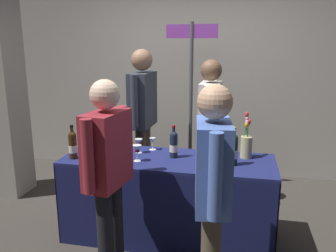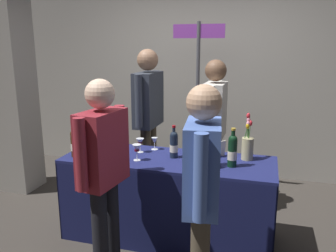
{
  "view_description": "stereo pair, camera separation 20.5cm",
  "coord_description": "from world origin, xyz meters",
  "px_view_note": "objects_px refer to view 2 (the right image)",
  "views": [
    {
      "loc": [
        0.61,
        -2.9,
        1.79
      ],
      "look_at": [
        0.0,
        0.0,
        1.08
      ],
      "focal_mm": 37.07,
      "sensor_mm": 36.0,
      "label": 1
    },
    {
      "loc": [
        0.81,
        -2.85,
        1.79
      ],
      "look_at": [
        0.0,
        0.0,
        1.08
      ],
      "focal_mm": 37.07,
      "sensor_mm": 36.0,
      "label": 2
    }
  ],
  "objects_px": {
    "wine_glass_mid": "(137,149)",
    "wine_glass_near_vendor": "(154,141)",
    "concrete_pillar": "(9,51)",
    "wine_glass_near_taster": "(140,142)",
    "tasting_table": "(168,184)",
    "taster_foreground_right": "(103,165)",
    "booth_signpost": "(198,89)",
    "display_bottle_0": "(174,144)",
    "vendor_presenter": "(148,109)",
    "flower_vase": "(248,146)",
    "featured_wine_bottle": "(75,143)"
  },
  "relations": [
    {
      "from": "display_bottle_0",
      "to": "booth_signpost",
      "type": "relative_size",
      "value": 0.15
    },
    {
      "from": "wine_glass_mid",
      "to": "wine_glass_near_taster",
      "type": "xyz_separation_m",
      "value": [
        -0.05,
        0.23,
        -0.01
      ]
    },
    {
      "from": "featured_wine_bottle",
      "to": "taster_foreground_right",
      "type": "height_order",
      "value": "taster_foreground_right"
    },
    {
      "from": "concrete_pillar",
      "to": "wine_glass_near_vendor",
      "type": "bearing_deg",
      "value": -11.58
    },
    {
      "from": "flower_vase",
      "to": "wine_glass_near_taster",
      "type": "bearing_deg",
      "value": -176.15
    },
    {
      "from": "concrete_pillar",
      "to": "display_bottle_0",
      "type": "relative_size",
      "value": 11.38
    },
    {
      "from": "concrete_pillar",
      "to": "flower_vase",
      "type": "height_order",
      "value": "concrete_pillar"
    },
    {
      "from": "wine_glass_near_taster",
      "to": "booth_signpost",
      "type": "height_order",
      "value": "booth_signpost"
    },
    {
      "from": "taster_foreground_right",
      "to": "wine_glass_mid",
      "type": "bearing_deg",
      "value": 2.37
    },
    {
      "from": "flower_vase",
      "to": "vendor_presenter",
      "type": "distance_m",
      "value": 1.33
    },
    {
      "from": "featured_wine_bottle",
      "to": "booth_signpost",
      "type": "xyz_separation_m",
      "value": [
        0.87,
        1.32,
        0.36
      ]
    },
    {
      "from": "wine_glass_near_vendor",
      "to": "wine_glass_mid",
      "type": "relative_size",
      "value": 0.82
    },
    {
      "from": "display_bottle_0",
      "to": "wine_glass_mid",
      "type": "distance_m",
      "value": 0.34
    },
    {
      "from": "flower_vase",
      "to": "taster_foreground_right",
      "type": "height_order",
      "value": "taster_foreground_right"
    },
    {
      "from": "wine_glass_mid",
      "to": "wine_glass_near_taster",
      "type": "height_order",
      "value": "wine_glass_mid"
    },
    {
      "from": "wine_glass_mid",
      "to": "booth_signpost",
      "type": "bearing_deg",
      "value": 77.41
    },
    {
      "from": "concrete_pillar",
      "to": "wine_glass_near_taster",
      "type": "height_order",
      "value": "concrete_pillar"
    },
    {
      "from": "display_bottle_0",
      "to": "wine_glass_near_taster",
      "type": "distance_m",
      "value": 0.35
    },
    {
      "from": "wine_glass_near_vendor",
      "to": "taster_foreground_right",
      "type": "xyz_separation_m",
      "value": [
        -0.1,
        -0.89,
        0.06
      ]
    },
    {
      "from": "wine_glass_near_taster",
      "to": "tasting_table",
      "type": "bearing_deg",
      "value": -18.53
    },
    {
      "from": "display_bottle_0",
      "to": "wine_glass_mid",
      "type": "relative_size",
      "value": 2.05
    },
    {
      "from": "concrete_pillar",
      "to": "wine_glass_near_taster",
      "type": "distance_m",
      "value": 2.04
    },
    {
      "from": "concrete_pillar",
      "to": "wine_glass_mid",
      "type": "xyz_separation_m",
      "value": [
        1.85,
        -0.74,
        -0.81
      ]
    },
    {
      "from": "display_bottle_0",
      "to": "vendor_presenter",
      "type": "distance_m",
      "value": 0.94
    },
    {
      "from": "flower_vase",
      "to": "vendor_presenter",
      "type": "relative_size",
      "value": 0.24
    },
    {
      "from": "featured_wine_bottle",
      "to": "display_bottle_0",
      "type": "distance_m",
      "value": 0.9
    },
    {
      "from": "vendor_presenter",
      "to": "display_bottle_0",
      "type": "bearing_deg",
      "value": 34.82
    },
    {
      "from": "wine_glass_mid",
      "to": "taster_foreground_right",
      "type": "height_order",
      "value": "taster_foreground_right"
    },
    {
      "from": "tasting_table",
      "to": "display_bottle_0",
      "type": "xyz_separation_m",
      "value": [
        0.04,
        0.04,
        0.37
      ]
    },
    {
      "from": "display_bottle_0",
      "to": "wine_glass_mid",
      "type": "xyz_separation_m",
      "value": [
        -0.29,
        -0.17,
        -0.02
      ]
    },
    {
      "from": "display_bottle_0",
      "to": "booth_signpost",
      "type": "distance_m",
      "value": 1.16
    },
    {
      "from": "vendor_presenter",
      "to": "taster_foreground_right",
      "type": "height_order",
      "value": "vendor_presenter"
    },
    {
      "from": "tasting_table",
      "to": "wine_glass_near_vendor",
      "type": "distance_m",
      "value": 0.44
    },
    {
      "from": "wine_glass_mid",
      "to": "flower_vase",
      "type": "xyz_separation_m",
      "value": [
        0.93,
        0.29,
        0.02
      ]
    },
    {
      "from": "featured_wine_bottle",
      "to": "display_bottle_0",
      "type": "xyz_separation_m",
      "value": [
        0.88,
        0.22,
        -0.0
      ]
    },
    {
      "from": "wine_glass_near_vendor",
      "to": "wine_glass_near_taster",
      "type": "relative_size",
      "value": 0.88
    },
    {
      "from": "taster_foreground_right",
      "to": "booth_signpost",
      "type": "bearing_deg",
      "value": -2.44
    },
    {
      "from": "tasting_table",
      "to": "wine_glass_mid",
      "type": "relative_size",
      "value": 13.03
    },
    {
      "from": "tasting_table",
      "to": "flower_vase",
      "type": "relative_size",
      "value": 4.55
    },
    {
      "from": "featured_wine_bottle",
      "to": "vendor_presenter",
      "type": "relative_size",
      "value": 0.18
    },
    {
      "from": "featured_wine_bottle",
      "to": "wine_glass_near_taster",
      "type": "xyz_separation_m",
      "value": [
        0.53,
        0.28,
        -0.03
      ]
    },
    {
      "from": "wine_glass_mid",
      "to": "wine_glass_near_vendor",
      "type": "bearing_deg",
      "value": 81.91
    },
    {
      "from": "wine_glass_mid",
      "to": "flower_vase",
      "type": "relative_size",
      "value": 0.35
    },
    {
      "from": "concrete_pillar",
      "to": "flower_vase",
      "type": "bearing_deg",
      "value": -9.05
    },
    {
      "from": "wine_glass_near_vendor",
      "to": "vendor_presenter",
      "type": "bearing_deg",
      "value": 114.16
    },
    {
      "from": "display_bottle_0",
      "to": "flower_vase",
      "type": "height_order",
      "value": "flower_vase"
    },
    {
      "from": "vendor_presenter",
      "to": "wine_glass_mid",
      "type": "bearing_deg",
      "value": 14.53
    },
    {
      "from": "taster_foreground_right",
      "to": "concrete_pillar",
      "type": "bearing_deg",
      "value": 62.61
    },
    {
      "from": "concrete_pillar",
      "to": "display_bottle_0",
      "type": "distance_m",
      "value": 2.36
    },
    {
      "from": "wine_glass_near_vendor",
      "to": "wine_glass_mid",
      "type": "xyz_separation_m",
      "value": [
        -0.05,
        -0.35,
        0.02
      ]
    }
  ]
}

